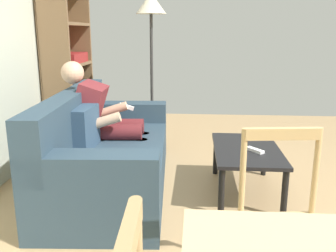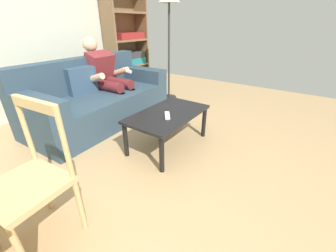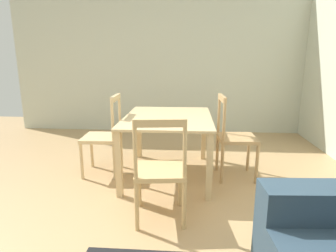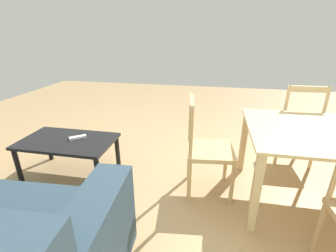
{
  "view_description": "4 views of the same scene",
  "coord_description": "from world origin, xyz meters",
  "px_view_note": "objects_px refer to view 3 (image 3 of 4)",
  "views": [
    {
      "loc": [
        -1.96,
        0.81,
        1.39
      ],
      "look_at": [
        -0.03,
        0.95,
        0.9
      ],
      "focal_mm": 39.82,
      "sensor_mm": 36.0,
      "label": 1
    },
    {
      "loc": [
        -0.61,
        -0.89,
        1.31
      ],
      "look_at": [
        1.16,
        0.35,
        0.25
      ],
      "focal_mm": 22.55,
      "sensor_mm": 36.0,
      "label": 2
    },
    {
      "loc": [
        1.93,
        0.58,
        1.37
      ],
      "look_at": [
        -1.25,
        0.35,
        0.6
      ],
      "focal_mm": 30.52,
      "sensor_mm": 36.0,
      "label": 3
    },
    {
      "loc": [
        -0.3,
        2.31,
        1.46
      ],
      "look_at": [
        -0.03,
        0.95,
        0.9
      ],
      "focal_mm": 24.93,
      "sensor_mm": 36.0,
      "label": 4
    }
  ],
  "objects_px": {
    "dining_table": "(168,125)",
    "dining_chair_by_doorway": "(104,137)",
    "dining_chair_near_wall": "(234,138)",
    "dining_chair_facing_couch": "(160,171)"
  },
  "relations": [
    {
      "from": "dining_table",
      "to": "dining_chair_facing_couch",
      "type": "xyz_separation_m",
      "value": [
        0.97,
        0.0,
        -0.17
      ]
    },
    {
      "from": "dining_chair_by_doorway",
      "to": "dining_chair_facing_couch",
      "type": "bearing_deg",
      "value": 38.33
    },
    {
      "from": "dining_table",
      "to": "dining_chair_near_wall",
      "type": "relative_size",
      "value": 1.33
    },
    {
      "from": "dining_chair_facing_couch",
      "to": "dining_chair_by_doorway",
      "type": "relative_size",
      "value": 0.97
    },
    {
      "from": "dining_table",
      "to": "dining_chair_by_doorway",
      "type": "xyz_separation_m",
      "value": [
        -0.0,
        -0.76,
        -0.16
      ]
    },
    {
      "from": "dining_table",
      "to": "dining_chair_by_doorway",
      "type": "height_order",
      "value": "dining_chair_by_doorway"
    },
    {
      "from": "dining_table",
      "to": "dining_chair_by_doorway",
      "type": "distance_m",
      "value": 0.78
    },
    {
      "from": "dining_chair_near_wall",
      "to": "dining_chair_facing_couch",
      "type": "height_order",
      "value": "dining_chair_near_wall"
    },
    {
      "from": "dining_chair_near_wall",
      "to": "dining_chair_facing_couch",
      "type": "xyz_separation_m",
      "value": [
        0.97,
        -0.76,
        -0.03
      ]
    },
    {
      "from": "dining_table",
      "to": "dining_chair_near_wall",
      "type": "xyz_separation_m",
      "value": [
        0.0,
        0.76,
        -0.14
      ]
    }
  ]
}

